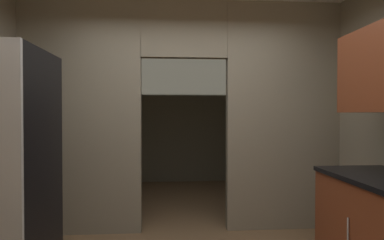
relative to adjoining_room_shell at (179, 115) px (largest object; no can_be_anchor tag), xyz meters
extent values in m
cube|color=gray|center=(-1.20, -2.00, 0.00)|extent=(1.38, 0.12, 2.73)
cube|color=gray|center=(1.20, -2.00, 0.00)|extent=(1.38, 0.12, 2.73)
cube|color=gray|center=(0.00, -2.00, 1.03)|extent=(1.02, 0.12, 0.68)
cube|color=gray|center=(0.00, 0.86, 0.00)|extent=(3.78, 0.10, 2.73)
cube|color=gray|center=(-1.84, -0.57, 0.00)|extent=(0.10, 2.86, 2.73)
cube|color=gray|center=(1.84, -0.57, 0.00)|extent=(0.10, 2.86, 2.73)
cylinder|color=#B7BABC|center=(1.21, -3.43, -0.90)|extent=(0.01, 0.01, 0.22)
camera|label=1|loc=(-0.20, -5.85, 0.02)|focal=30.38mm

